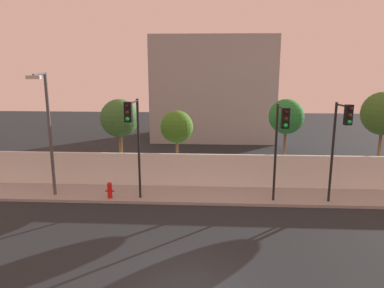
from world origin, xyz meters
TOP-DOWN VIEW (x-y plane):
  - sidewalk at (0.00, 8.20)m, footprint 36.00×2.40m
  - perimeter_wall at (0.00, 9.49)m, footprint 36.00×0.18m
  - traffic_light_left at (6.54, 7.01)m, footprint 0.47×1.26m
  - traffic_light_center at (-2.98, 6.81)m, footprint 0.38×1.67m
  - traffic_light_right at (3.78, 6.74)m, footprint 0.35×1.78m
  - street_lamp_curbside at (-7.35, 7.49)m, footprint 0.63×1.85m
  - fire_hydrant at (-4.42, 7.40)m, footprint 0.44×0.26m
  - roadside_tree_leftmost at (-4.54, 10.47)m, footprint 2.15×2.15m
  - roadside_tree_midleft at (-1.31, 10.47)m, footprint 1.84×1.84m
  - roadside_tree_midright at (4.73, 10.47)m, footprint 1.93×1.93m
  - roadside_tree_rightmost at (9.90, 10.47)m, footprint 2.35×2.35m
  - low_building_distant at (0.71, 23.49)m, footprint 10.56×6.00m

SIDE VIEW (x-z plane):
  - sidewalk at x=0.00m, z-range 0.00..0.15m
  - fire_hydrant at x=-4.42m, z-range 0.18..1.00m
  - perimeter_wall at x=0.00m, z-range 0.15..1.95m
  - roadside_tree_midleft at x=-1.31m, z-range 1.15..5.34m
  - traffic_light_right at x=3.78m, z-range 1.26..6.03m
  - traffic_light_left at x=6.54m, z-range 1.25..6.12m
  - roadside_tree_leftmost at x=-4.54m, z-range 1.29..6.10m
  - traffic_light_center at x=-2.98m, z-range 1.29..6.26m
  - street_lamp_curbside at x=-7.35m, z-range 0.74..6.93m
  - roadside_tree_midright at x=4.73m, z-range 1.44..6.30m
  - roadside_tree_rightmost at x=9.90m, z-range 1.45..6.73m
  - low_building_distant at x=0.71m, z-range 0.00..8.97m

